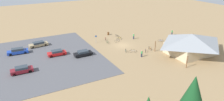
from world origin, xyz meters
The scene contains 24 objects.
ground centered at (0.00, 0.00, 0.00)m, with size 160.00×160.00×0.00m, color #9E7F56.
parking_lot_asphalt centered at (25.78, -1.60, 0.03)m, with size 36.29×30.75×0.05m, color #56565B.
bike_pavilion centered at (-11.59, 12.51, 2.89)m, with size 13.48×10.80×5.01m.
trash_bin centered at (-0.70, -9.81, 0.45)m, with size 0.60×0.60×0.90m, color brown.
lot_sign centered at (5.45, -5.21, 1.41)m, with size 0.56×0.08×2.20m.
pine_far_east centered at (8.53, 30.76, 5.45)m, with size 3.85×3.85×8.18m.
bicycle_silver_yard_front centered at (-0.05, -2.92, 0.40)m, with size 1.73×0.48×0.88m.
bicycle_teal_yard_right centered at (1.67, 4.49, 0.36)m, with size 0.72×1.52×0.79m.
bicycle_blue_lone_west centered at (-10.91, 2.78, 0.35)m, with size 1.01×1.32×0.78m.
bicycle_yellow_mid_cluster centered at (-1.73, -4.69, 0.34)m, with size 1.08×1.36×0.78m.
bicycle_red_edge_north centered at (2.18, -5.91, 0.38)m, with size 0.70×1.59×0.87m.
bicycle_orange_by_bin centered at (-4.52, 6.14, 0.37)m, with size 0.48×1.67×0.85m.
bicycle_black_yard_center centered at (-2.14, -6.83, 0.35)m, with size 0.56×1.67×0.73m.
bicycle_white_near_sign centered at (0.16, 5.46, 0.35)m, with size 1.43×0.98×0.80m.
bicycle_green_edge_south centered at (2.89, -3.29, 0.35)m, with size 0.48×1.68×0.81m.
bicycle_purple_near_porch centered at (-2.70, 6.71, 0.37)m, with size 1.02×1.39×0.80m.
car_maroon_second_row centered at (25.57, 4.02, 0.72)m, with size 4.23×1.74×1.35m.
car_blue_end_stall centered at (25.41, -6.74, 0.76)m, with size 4.83×1.98×1.43m.
car_red_front_row centered at (17.28, -1.35, 0.71)m, with size 4.31×1.87×1.33m.
car_black_far_end centered at (11.85, 1.80, 0.71)m, with size 4.27×1.78×1.32m.
car_tan_mid_lot centered at (20.09, -9.54, 0.70)m, with size 4.92×2.18×1.29m.
visitor_at_bikes centered at (-0.11, 8.67, 0.86)m, with size 0.36×0.36×1.65m.
visitor_crossing_yard centered at (-5.48, -2.88, 0.91)m, with size 0.36×0.36×1.73m.
visitor_by_pavilion centered at (-17.97, -0.45, 0.91)m, with size 0.36×0.36×1.73m.
Camera 1 is at (26.66, 44.46, 19.79)m, focal length 33.00 mm.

